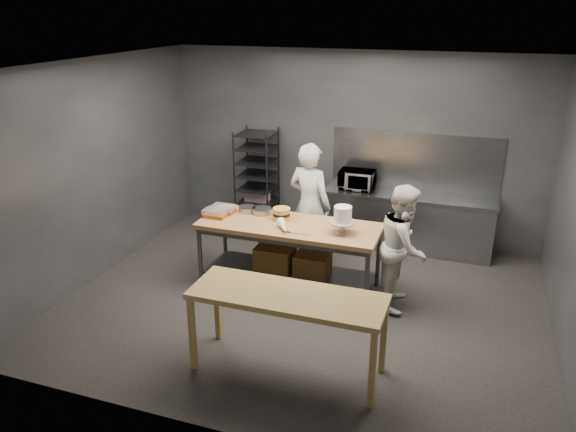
{
  "coord_description": "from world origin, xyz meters",
  "views": [
    {
      "loc": [
        1.91,
        -6.15,
        3.65
      ],
      "look_at": [
        -0.33,
        0.31,
        1.05
      ],
      "focal_mm": 35.0,
      "sensor_mm": 36.0,
      "label": 1
    }
  ],
  "objects_px": {
    "work_table": "(290,248)",
    "microwave": "(357,180)",
    "frosted_cake_stand": "(343,217)",
    "speed_rack": "(257,183)",
    "near_counter": "(288,302)",
    "chef_right": "(404,247)",
    "chef_behind": "(310,205)",
    "layer_cake": "(281,214)"
  },
  "relations": [
    {
      "from": "near_counter",
      "to": "speed_rack",
      "type": "distance_m",
      "value": 3.94
    },
    {
      "from": "work_table",
      "to": "microwave",
      "type": "height_order",
      "value": "microwave"
    },
    {
      "from": "near_counter",
      "to": "chef_behind",
      "type": "distance_m",
      "value": 2.63
    },
    {
      "from": "microwave",
      "to": "work_table",
      "type": "bearing_deg",
      "value": -105.02
    },
    {
      "from": "work_table",
      "to": "near_counter",
      "type": "bearing_deg",
      "value": -71.71
    },
    {
      "from": "work_table",
      "to": "microwave",
      "type": "xyz_separation_m",
      "value": [
        0.49,
        1.82,
        0.48
      ]
    },
    {
      "from": "work_table",
      "to": "frosted_cake_stand",
      "type": "height_order",
      "value": "frosted_cake_stand"
    },
    {
      "from": "work_table",
      "to": "layer_cake",
      "type": "relative_size",
      "value": 10.2
    },
    {
      "from": "chef_behind",
      "to": "chef_right",
      "type": "relative_size",
      "value": 1.15
    },
    {
      "from": "frosted_cake_stand",
      "to": "chef_right",
      "type": "bearing_deg",
      "value": 7.67
    },
    {
      "from": "chef_right",
      "to": "frosted_cake_stand",
      "type": "xyz_separation_m",
      "value": [
        -0.77,
        -0.1,
        0.34
      ]
    },
    {
      "from": "microwave",
      "to": "near_counter",
      "type": "bearing_deg",
      "value": -88.37
    },
    {
      "from": "layer_cake",
      "to": "near_counter",
      "type": "bearing_deg",
      "value": -68.48
    },
    {
      "from": "speed_rack",
      "to": "microwave",
      "type": "height_order",
      "value": "speed_rack"
    },
    {
      "from": "speed_rack",
      "to": "chef_behind",
      "type": "bearing_deg",
      "value": -38.39
    },
    {
      "from": "near_counter",
      "to": "microwave",
      "type": "relative_size",
      "value": 3.69
    },
    {
      "from": "frosted_cake_stand",
      "to": "microwave",
      "type": "bearing_deg",
      "value": 97.29
    },
    {
      "from": "microwave",
      "to": "frosted_cake_stand",
      "type": "relative_size",
      "value": 1.51
    },
    {
      "from": "chef_behind",
      "to": "layer_cake",
      "type": "relative_size",
      "value": 7.82
    },
    {
      "from": "work_table",
      "to": "frosted_cake_stand",
      "type": "relative_size",
      "value": 6.71
    },
    {
      "from": "work_table",
      "to": "chef_right",
      "type": "xyz_separation_m",
      "value": [
        1.5,
        0.02,
        0.23
      ]
    },
    {
      "from": "work_table",
      "to": "chef_right",
      "type": "relative_size",
      "value": 1.5
    },
    {
      "from": "work_table",
      "to": "speed_rack",
      "type": "relative_size",
      "value": 1.37
    },
    {
      "from": "speed_rack",
      "to": "chef_right",
      "type": "relative_size",
      "value": 1.09
    },
    {
      "from": "near_counter",
      "to": "chef_right",
      "type": "distance_m",
      "value": 2.02
    },
    {
      "from": "microwave",
      "to": "frosted_cake_stand",
      "type": "distance_m",
      "value": 1.92
    },
    {
      "from": "near_counter",
      "to": "microwave",
      "type": "distance_m",
      "value": 3.61
    },
    {
      "from": "work_table",
      "to": "near_counter",
      "type": "height_order",
      "value": "work_table"
    },
    {
      "from": "chef_behind",
      "to": "microwave",
      "type": "xyz_separation_m",
      "value": [
        0.46,
        1.04,
        0.13
      ]
    },
    {
      "from": "chef_right",
      "to": "microwave",
      "type": "xyz_separation_m",
      "value": [
        -1.01,
        1.8,
        0.25
      ]
    },
    {
      "from": "near_counter",
      "to": "chef_behind",
      "type": "xyz_separation_m",
      "value": [
        -0.56,
        2.56,
        0.11
      ]
    },
    {
      "from": "work_table",
      "to": "near_counter",
      "type": "relative_size",
      "value": 1.2
    },
    {
      "from": "work_table",
      "to": "frosted_cake_stand",
      "type": "bearing_deg",
      "value": -6.63
    },
    {
      "from": "speed_rack",
      "to": "chef_behind",
      "type": "xyz_separation_m",
      "value": [
        1.21,
        -0.96,
        0.06
      ]
    },
    {
      "from": "chef_right",
      "to": "microwave",
      "type": "bearing_deg",
      "value": 29.15
    },
    {
      "from": "chef_behind",
      "to": "work_table",
      "type": "bearing_deg",
      "value": 102.42
    },
    {
      "from": "speed_rack",
      "to": "frosted_cake_stand",
      "type": "height_order",
      "value": "speed_rack"
    },
    {
      "from": "work_table",
      "to": "chef_behind",
      "type": "xyz_separation_m",
      "value": [
        0.03,
        0.78,
        0.35
      ]
    },
    {
      "from": "near_counter",
      "to": "layer_cake",
      "type": "xyz_separation_m",
      "value": [
        -0.75,
        1.9,
        0.19
      ]
    },
    {
      "from": "near_counter",
      "to": "microwave",
      "type": "xyz_separation_m",
      "value": [
        -0.1,
        3.6,
        0.24
      ]
    },
    {
      "from": "speed_rack",
      "to": "frosted_cake_stand",
      "type": "distance_m",
      "value": 2.65
    },
    {
      "from": "speed_rack",
      "to": "chef_behind",
      "type": "height_order",
      "value": "chef_behind"
    }
  ]
}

